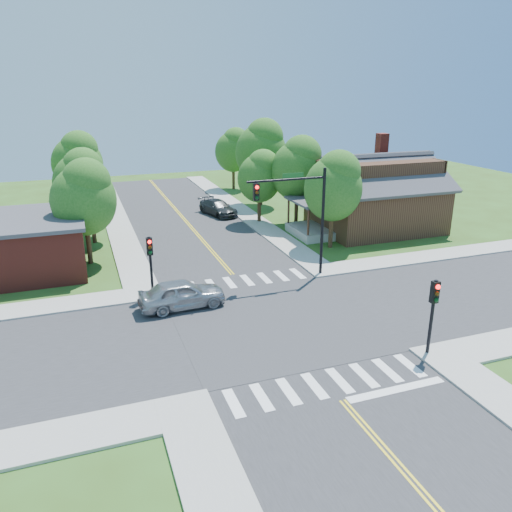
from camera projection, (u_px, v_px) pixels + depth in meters
name	position (u px, v px, depth m)	size (l,w,h in m)	color
ground	(274.00, 322.00, 26.86)	(100.00, 100.00, 0.00)	#334C18
road_ns	(274.00, 322.00, 26.85)	(10.00, 90.00, 0.04)	#2D2D30
road_ew	(274.00, 322.00, 26.85)	(90.00, 10.00, 0.04)	#2D2D30
intersection_patch	(274.00, 322.00, 26.86)	(10.20, 10.20, 0.06)	#2D2D30
sidewalk_ne	(370.00, 223.00, 45.96)	(40.00, 40.00, 0.14)	#9E9B93
crosswalk_north	(238.00, 281.00, 32.36)	(8.85, 2.00, 0.01)	white
crosswalk_south	(327.00, 383.00, 21.32)	(8.85, 2.00, 0.01)	white
centerline	(274.00, 322.00, 26.84)	(0.30, 90.00, 0.01)	yellow
stop_bar	(396.00, 390.00, 20.89)	(4.60, 0.45, 0.09)	white
signal_mast_ne	(299.00, 206.00, 31.50)	(5.30, 0.42, 7.20)	black
signal_pole_se	(434.00, 304.00, 22.77)	(0.34, 0.42, 3.80)	black
signal_pole_nw	(150.00, 256.00, 29.16)	(0.34, 0.42, 3.80)	black
house_ne	(375.00, 192.00, 43.27)	(13.05, 8.80, 7.11)	#371C13
building_nw	(5.00, 246.00, 33.45)	(10.40, 8.40, 3.73)	maroon
tree_e_a	(335.00, 185.00, 37.67)	(4.48, 4.25, 7.61)	#382314
tree_e_b	(298.00, 167.00, 43.83)	(4.75, 4.51, 8.07)	#382314
tree_e_c	(262.00, 149.00, 51.16)	(5.30, 5.04, 9.02)	#382314
tree_e_d	(234.00, 149.00, 59.63)	(4.36, 4.14, 7.41)	#382314
tree_w_a	(84.00, 196.00, 34.16)	(4.43, 4.21, 7.53)	#382314
tree_w_b	(81.00, 179.00, 40.37)	(4.38, 4.16, 7.45)	#382314
tree_w_c	(78.00, 160.00, 47.57)	(4.77, 4.53, 8.11)	#382314
tree_w_d	(79.00, 158.00, 55.86)	(3.89, 3.69, 6.61)	#382314
tree_house	(260.00, 175.00, 44.94)	(3.97, 3.77, 6.75)	#382314
tree_bldg	(90.00, 190.00, 39.09)	(3.85, 3.65, 6.54)	#382314
car_silver	(182.00, 294.00, 28.34)	(4.99, 2.20, 1.67)	#A5A8AC
car_dgrey	(218.00, 208.00, 48.71)	(3.31, 5.32, 1.44)	#282B2C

